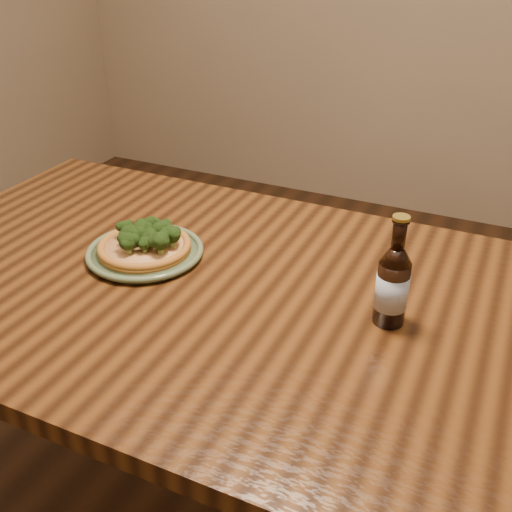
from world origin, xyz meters
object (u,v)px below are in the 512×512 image
at_px(plate, 145,252).
at_px(pizza, 145,243).
at_px(beer_bottle, 393,285).
at_px(table, 238,325).

distance_m(plate, pizza, 0.02).
relative_size(plate, beer_bottle, 1.19).
relative_size(pizza, beer_bottle, 0.95).
height_order(pizza, beer_bottle, beer_bottle).
bearing_deg(pizza, beer_bottle, -1.74).
bearing_deg(plate, beer_bottle, -1.62).
bearing_deg(beer_bottle, plate, 170.18).
xyz_separation_m(table, beer_bottle, (0.31, 0.02, 0.17)).
distance_m(table, pizza, 0.27).
height_order(table, pizza, pizza).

